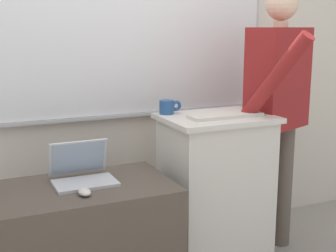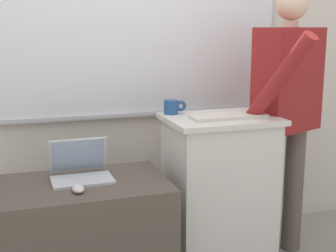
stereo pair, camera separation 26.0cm
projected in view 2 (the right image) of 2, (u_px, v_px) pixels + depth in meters
back_wall at (132, 49)px, 3.19m from camera, size 6.40×0.17×2.73m
lectern_podium at (219, 195)px, 2.88m from camera, size 0.65×0.50×0.99m
side_desk at (83, 246)px, 2.52m from camera, size 0.91×0.57×0.71m
person_presenter at (287, 105)px, 2.97m from camera, size 0.64×0.69×1.76m
laptop at (80, 168)px, 2.51m from camera, size 0.32×0.27×0.21m
wireless_keyboard at (229, 117)px, 2.72m from camera, size 0.45×0.14×0.02m
computer_mouse_by_laptop at (78, 189)px, 2.31m from camera, size 0.06×0.10×0.03m
coffee_mug at (172, 107)px, 2.85m from camera, size 0.14×0.09×0.08m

